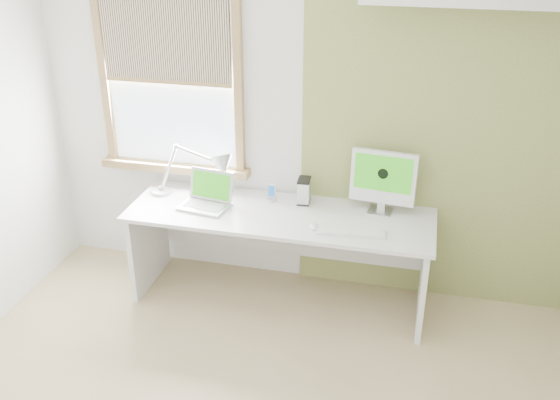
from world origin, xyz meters
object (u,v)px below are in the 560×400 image
(desk, at_px, (282,233))
(laptop, at_px, (207,198))
(external_drive, at_px, (304,191))
(imac, at_px, (383,179))
(desk_lamp, at_px, (211,169))

(desk, height_order, laptop, laptop)
(desk, bearing_deg, laptop, -174.19)
(laptop, xyz_separation_m, external_drive, (0.68, 0.21, 0.03))
(external_drive, bearing_deg, desk, -129.88)
(desk, height_order, external_drive, external_drive)
(imac, bearing_deg, desk, -168.16)
(external_drive, bearing_deg, desk_lamp, -178.20)
(desk_lamp, distance_m, external_drive, 0.72)
(desk_lamp, relative_size, external_drive, 3.84)
(desk, bearing_deg, external_drive, 50.12)
(laptop, distance_m, external_drive, 0.71)
(external_drive, distance_m, imac, 0.59)
(desk_lamp, distance_m, laptop, 0.24)
(laptop, relative_size, external_drive, 2.07)
(desk, bearing_deg, imac, 11.84)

